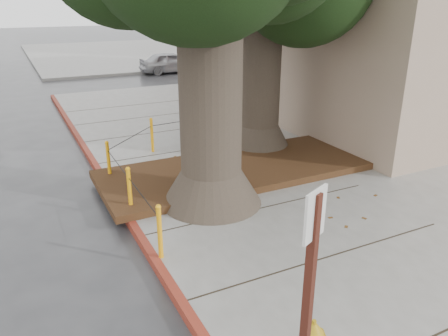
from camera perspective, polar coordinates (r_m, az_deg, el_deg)
name	(u,v)px	position (r m, az deg, el deg)	size (l,w,h in m)	color
ground	(301,273)	(7.20, 10.02, -13.37)	(140.00, 140.00, 0.00)	#28282B
sidewalk_main	(432,161)	(12.69, 25.56, 0.84)	(16.00, 26.00, 0.15)	slate
sidewalk_far	(138,53)	(36.22, -11.15, 14.58)	(16.00, 20.00, 0.15)	slate
curb_red	(134,227)	(8.38, -11.71, -7.59)	(0.14, 26.00, 0.16)	maroon
planter_bed	(236,170)	(10.45, 1.57, -0.21)	(6.40, 2.60, 0.16)	black
bollard_ring	(158,158)	(10.07, -8.61, 1.33)	(3.79, 5.39, 0.95)	#FAA30D
signpost	(305,331)	(3.61, 10.57, -20.16)	(0.25, 0.13, 2.72)	#471911
car_silver	(170,62)	(26.16, -7.01, 13.54)	(1.42, 3.54, 1.21)	#AFAFB4
car_red	(279,58)	(27.31, 7.16, 14.02)	(1.44, 4.13, 1.36)	maroon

